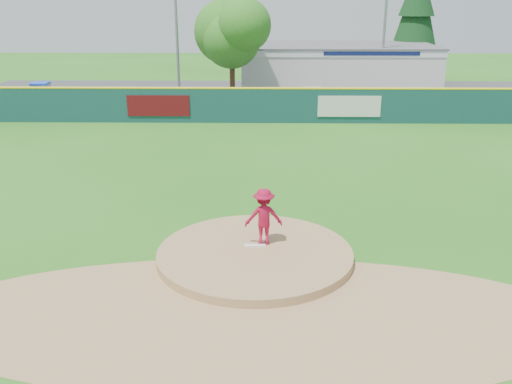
{
  "coord_description": "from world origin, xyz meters",
  "views": [
    {
      "loc": [
        0.27,
        -14.55,
        7.04
      ],
      "look_at": [
        0.0,
        2.0,
        1.3
      ],
      "focal_mm": 40.0,
      "sensor_mm": 36.0,
      "label": 1
    }
  ],
  "objects_px": {
    "playground_slide": "(41,95)",
    "light_pole_right": "(385,16)",
    "pool_building_grp": "(337,66)",
    "light_pole_left": "(176,10)",
    "deciduous_tree": "(232,34)",
    "pitcher": "(264,217)",
    "conifer_tree": "(416,13)",
    "van": "(320,99)"
  },
  "relations": [
    {
      "from": "pool_building_grp",
      "to": "playground_slide",
      "type": "relative_size",
      "value": 5.11
    },
    {
      "from": "light_pole_left",
      "to": "light_pole_right",
      "type": "bearing_deg",
      "value": 7.59
    },
    {
      "from": "pool_building_grp",
      "to": "light_pole_left",
      "type": "distance_m",
      "value": 13.72
    },
    {
      "from": "van",
      "to": "pool_building_grp",
      "type": "xyz_separation_m",
      "value": [
        2.29,
        10.54,
        0.87
      ]
    },
    {
      "from": "conifer_tree",
      "to": "light_pole_left",
      "type": "xyz_separation_m",
      "value": [
        -19.0,
        -9.0,
        0.51
      ]
    },
    {
      "from": "conifer_tree",
      "to": "light_pole_left",
      "type": "bearing_deg",
      "value": -154.65
    },
    {
      "from": "pitcher",
      "to": "deciduous_tree",
      "type": "xyz_separation_m",
      "value": [
        -2.24,
        24.49,
        3.47
      ]
    },
    {
      "from": "playground_slide",
      "to": "light_pole_right",
      "type": "bearing_deg",
      "value": 15.51
    },
    {
      "from": "pool_building_grp",
      "to": "deciduous_tree",
      "type": "relative_size",
      "value": 2.07
    },
    {
      "from": "pool_building_grp",
      "to": "light_pole_right",
      "type": "xyz_separation_m",
      "value": [
        3.0,
        -2.99,
        3.88
      ]
    },
    {
      "from": "van",
      "to": "light_pole_right",
      "type": "relative_size",
      "value": 0.56
    },
    {
      "from": "playground_slide",
      "to": "light_pole_right",
      "type": "relative_size",
      "value": 0.3
    },
    {
      "from": "conifer_tree",
      "to": "light_pole_left",
      "type": "distance_m",
      "value": 21.03
    },
    {
      "from": "pool_building_grp",
      "to": "light_pole_right",
      "type": "relative_size",
      "value": 1.52
    },
    {
      "from": "pitcher",
      "to": "light_pole_right",
      "type": "distance_m",
      "value": 30.14
    },
    {
      "from": "pitcher",
      "to": "light_pole_right",
      "type": "height_order",
      "value": "light_pole_right"
    },
    {
      "from": "pool_building_grp",
      "to": "deciduous_tree",
      "type": "height_order",
      "value": "deciduous_tree"
    },
    {
      "from": "pitcher",
      "to": "playground_slide",
      "type": "height_order",
      "value": "pitcher"
    },
    {
      "from": "van",
      "to": "playground_slide",
      "type": "height_order",
      "value": "playground_slide"
    },
    {
      "from": "deciduous_tree",
      "to": "conifer_tree",
      "type": "height_order",
      "value": "conifer_tree"
    },
    {
      "from": "pitcher",
      "to": "light_pole_right",
      "type": "relative_size",
      "value": 0.17
    },
    {
      "from": "van",
      "to": "playground_slide",
      "type": "xyz_separation_m",
      "value": [
        -18.13,
        1.05,
        0.04
      ]
    },
    {
      "from": "pitcher",
      "to": "conifer_tree",
      "type": "distance_m",
      "value": 37.98
    },
    {
      "from": "pitcher",
      "to": "light_pole_left",
      "type": "bearing_deg",
      "value": -81.91
    },
    {
      "from": "deciduous_tree",
      "to": "light_pole_right",
      "type": "xyz_separation_m",
      "value": [
        11.0,
        4.0,
        0.99
      ]
    },
    {
      "from": "conifer_tree",
      "to": "van",
      "type": "bearing_deg",
      "value": -122.55
    },
    {
      "from": "pool_building_grp",
      "to": "light_pole_right",
      "type": "height_order",
      "value": "light_pole_right"
    },
    {
      "from": "pitcher",
      "to": "light_pole_right",
      "type": "xyz_separation_m",
      "value": [
        8.76,
        28.49,
        4.46
      ]
    },
    {
      "from": "deciduous_tree",
      "to": "playground_slide",
      "type": "bearing_deg",
      "value": -168.63
    },
    {
      "from": "playground_slide",
      "to": "conifer_tree",
      "type": "distance_m",
      "value": 30.92
    },
    {
      "from": "pool_building_grp",
      "to": "playground_slide",
      "type": "xyz_separation_m",
      "value": [
        -20.42,
        -9.49,
        -0.83
      ]
    },
    {
      "from": "pool_building_grp",
      "to": "playground_slide",
      "type": "bearing_deg",
      "value": -155.07
    },
    {
      "from": "pitcher",
      "to": "deciduous_tree",
      "type": "height_order",
      "value": "deciduous_tree"
    },
    {
      "from": "light_pole_right",
      "to": "conifer_tree",
      "type": "bearing_deg",
      "value": 60.26
    },
    {
      "from": "light_pole_left",
      "to": "conifer_tree",
      "type": "bearing_deg",
      "value": 25.35
    },
    {
      "from": "van",
      "to": "light_pole_right",
      "type": "xyz_separation_m",
      "value": [
        5.29,
        7.55,
        4.75
      ]
    },
    {
      "from": "pitcher",
      "to": "playground_slide",
      "type": "relative_size",
      "value": 0.56
    },
    {
      "from": "light_pole_left",
      "to": "van",
      "type": "bearing_deg",
      "value": -29.74
    },
    {
      "from": "deciduous_tree",
      "to": "light_pole_left",
      "type": "height_order",
      "value": "light_pole_left"
    },
    {
      "from": "deciduous_tree",
      "to": "pool_building_grp",
      "type": "bearing_deg",
      "value": 41.16
    },
    {
      "from": "playground_slide",
      "to": "conifer_tree",
      "type": "xyz_separation_m",
      "value": [
        27.42,
        13.5,
        4.71
      ]
    },
    {
      "from": "pool_building_grp",
      "to": "conifer_tree",
      "type": "xyz_separation_m",
      "value": [
        7.0,
        4.01,
        3.88
      ]
    }
  ]
}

